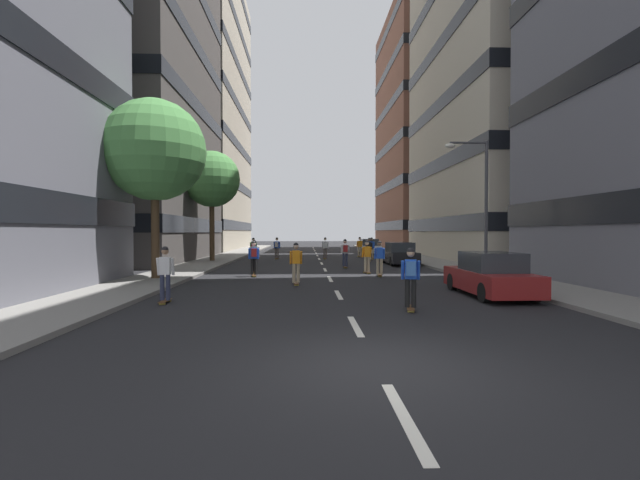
% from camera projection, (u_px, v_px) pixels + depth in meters
% --- Properties ---
extents(ground_plane, '(144.15, 144.15, 0.00)m').
position_uv_depth(ground_plane, '(321.00, 262.00, 31.13)').
color(ground_plane, black).
extents(sidewalk_left, '(2.98, 66.07, 0.14)m').
position_uv_depth(sidewalk_left, '(219.00, 259.00, 33.84)').
color(sidewalk_left, gray).
rests_on(sidewalk_left, ground_plane).
extents(sidewalk_right, '(2.98, 66.07, 0.14)m').
position_uv_depth(sidewalk_right, '(418.00, 259.00, 34.41)').
color(sidewalk_right, gray).
rests_on(sidewalk_right, ground_plane).
extents(lane_markings, '(0.16, 57.20, 0.01)m').
position_uv_depth(lane_markings, '(320.00, 261.00, 32.60)').
color(lane_markings, silver).
rests_on(lane_markings, ground_plane).
extents(building_left_mid, '(17.25, 17.70, 31.88)m').
position_uv_depth(building_left_mid, '(86.00, 52.00, 32.88)').
color(building_left_mid, '#4C4744').
rests_on(building_left_mid, ground_plane).
extents(building_left_far, '(17.25, 22.76, 34.86)m').
position_uv_depth(building_left_far, '(171.00, 111.00, 53.91)').
color(building_left_far, '#B2A893').
rests_on(building_left_far, ground_plane).
extents(building_right_mid, '(17.25, 18.98, 37.63)m').
position_uv_depth(building_right_mid, '(545.00, 23.00, 34.11)').
color(building_right_mid, '#BCB29E').
rests_on(building_right_mid, ground_plane).
extents(building_right_far, '(17.25, 18.26, 29.99)m').
position_uv_depth(building_right_far, '(453.00, 132.00, 55.25)').
color(building_right_far, brown).
rests_on(building_right_far, ground_plane).
extents(parked_car_near, '(1.82, 4.40, 1.52)m').
position_uv_depth(parked_car_near, '(369.00, 247.00, 42.78)').
color(parked_car_near, silver).
rests_on(parked_car_near, ground_plane).
extents(parked_car_mid, '(1.82, 4.40, 1.52)m').
position_uv_depth(parked_car_mid, '(399.00, 254.00, 29.05)').
color(parked_car_mid, black).
rests_on(parked_car_mid, ground_plane).
extents(parked_car_far, '(1.82, 4.40, 1.52)m').
position_uv_depth(parked_car_far, '(490.00, 276.00, 14.85)').
color(parked_car_far, maroon).
rests_on(parked_car_far, ground_plane).
extents(street_tree_near, '(4.54, 4.54, 8.03)m').
position_uv_depth(street_tree_near, '(155.00, 151.00, 19.23)').
color(street_tree_near, '#4C3823').
rests_on(street_tree_near, sidewalk_left).
extents(street_tree_mid, '(4.07, 4.07, 7.95)m').
position_uv_depth(street_tree_mid, '(212.00, 180.00, 31.05)').
color(street_tree_mid, '#4C3823').
rests_on(street_tree_mid, sidewalk_left).
extents(streetlamp_right, '(2.13, 0.30, 6.50)m').
position_uv_depth(streetlamp_right, '(479.00, 193.00, 20.78)').
color(streetlamp_right, '#3F3F44').
rests_on(streetlamp_right, sidewalk_right).
extents(skater_0, '(0.54, 0.91, 1.78)m').
position_uv_depth(skater_0, '(345.00, 251.00, 26.40)').
color(skater_0, brown).
rests_on(skater_0, ground_plane).
extents(skater_1, '(0.56, 0.92, 1.78)m').
position_uv_depth(skater_1, '(367.00, 255.00, 22.82)').
color(skater_1, brown).
rests_on(skater_1, ground_plane).
extents(skater_2, '(0.54, 0.91, 1.78)m').
position_uv_depth(skater_2, '(254.00, 254.00, 22.99)').
color(skater_2, brown).
rests_on(skater_2, ground_plane).
extents(skater_3, '(0.57, 0.92, 1.78)m').
position_uv_depth(skater_3, '(360.00, 246.00, 37.98)').
color(skater_3, brown).
rests_on(skater_3, ground_plane).
extents(skater_4, '(0.55, 0.91, 1.78)m').
position_uv_depth(skater_4, '(296.00, 261.00, 17.95)').
color(skater_4, brown).
rests_on(skater_4, ground_plane).
extents(skater_5, '(0.57, 0.92, 1.78)m').
position_uv_depth(skater_5, '(411.00, 275.00, 12.07)').
color(skater_5, brown).
rests_on(skater_5, ground_plane).
extents(skater_6, '(0.54, 0.91, 1.78)m').
position_uv_depth(skater_6, '(369.00, 248.00, 32.56)').
color(skater_6, brown).
rests_on(skater_6, ground_plane).
extents(skater_7, '(0.56, 0.92, 1.78)m').
position_uv_depth(skater_7, '(325.00, 247.00, 35.17)').
color(skater_7, brown).
rests_on(skater_7, ground_plane).
extents(skater_8, '(0.54, 0.91, 1.78)m').
position_uv_depth(skater_8, '(165.00, 272.00, 13.33)').
color(skater_8, brown).
rests_on(skater_8, ground_plane).
extents(skater_9, '(0.54, 0.91, 1.78)m').
position_uv_depth(skater_9, '(253.00, 248.00, 33.04)').
color(skater_9, brown).
rests_on(skater_9, ground_plane).
extents(skater_10, '(0.54, 0.91, 1.78)m').
position_uv_depth(skater_10, '(372.00, 247.00, 34.77)').
color(skater_10, brown).
rests_on(skater_10, ground_plane).
extents(skater_11, '(0.56, 0.92, 1.78)m').
position_uv_depth(skater_11, '(254.00, 256.00, 21.26)').
color(skater_11, brown).
rests_on(skater_11, ground_plane).
extents(skater_12, '(0.55, 0.91, 1.78)m').
position_uv_depth(skater_12, '(380.00, 257.00, 21.37)').
color(skater_12, brown).
rests_on(skater_12, ground_plane).
extents(skater_13, '(0.55, 0.92, 1.78)m').
position_uv_depth(skater_13, '(277.00, 247.00, 34.89)').
color(skater_13, brown).
rests_on(skater_13, ground_plane).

